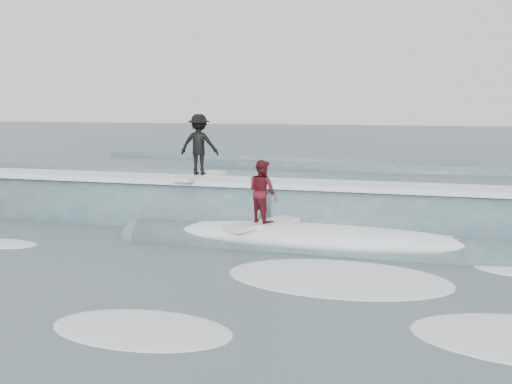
# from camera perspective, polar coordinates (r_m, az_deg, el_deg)

# --- Properties ---
(ground) EXTENTS (160.00, 160.00, 0.00)m
(ground) POSITION_cam_1_polar(r_m,az_deg,el_deg) (11.75, -4.39, -7.75)
(ground) COLOR #374751
(ground) RESTS_ON ground
(breaking_wave) EXTENTS (23.76, 3.98, 2.41)m
(breaking_wave) POSITION_cam_1_polar(r_m,az_deg,el_deg) (15.50, 1.44, -3.49)
(breaking_wave) COLOR #395460
(breaking_wave) RESTS_ON ground
(surfer_black) EXTENTS (1.13, 2.07, 1.79)m
(surfer_black) POSITION_cam_1_polar(r_m,az_deg,el_deg) (16.05, -5.69, 4.49)
(surfer_black) COLOR silver
(surfer_black) RESTS_ON ground
(surfer_red) EXTENTS (1.58, 1.96, 1.57)m
(surfer_red) POSITION_cam_1_polar(r_m,az_deg,el_deg) (13.34, 0.60, -0.44)
(surfer_red) COLOR silver
(surfer_red) RESTS_ON ground
(whitewater) EXTENTS (14.09, 6.81, 0.10)m
(whitewater) POSITION_cam_1_polar(r_m,az_deg,el_deg) (10.57, 10.67, -9.79)
(whitewater) COLOR white
(whitewater) RESTS_ON ground
(far_swells) EXTENTS (33.44, 8.65, 0.80)m
(far_swells) POSITION_cam_1_polar(r_m,az_deg,el_deg) (28.99, 4.08, 2.20)
(far_swells) COLOR #395460
(far_swells) RESTS_ON ground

